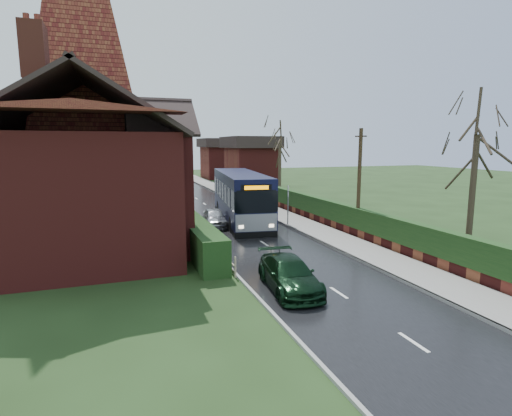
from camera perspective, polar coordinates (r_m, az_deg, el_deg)
name	(u,v)px	position (r m, az deg, el deg)	size (l,w,h in m)	color
ground	(278,253)	(20.67, 3.13, -6.41)	(140.00, 140.00, 0.00)	#28451D
road	(227,219)	(29.92, -4.18, -1.56)	(6.00, 100.00, 0.02)	black
pavement	(279,215)	(31.26, 3.36, -0.98)	(2.50, 100.00, 0.14)	slate
kerb_right	(265,216)	(30.83, 1.30, -1.11)	(0.12, 100.00, 0.14)	gray
kerb_left	(186,221)	(29.28, -9.96, -1.82)	(0.12, 100.00, 0.10)	gray
front_hedge	(185,224)	(24.16, -10.05, -2.32)	(1.20, 16.00, 1.60)	black
picket_fence	(198,229)	(24.36, -8.28, -3.02)	(0.10, 16.00, 0.90)	tan
right_wall_hedge	(298,202)	(31.74, 5.96, 0.88)	(0.60, 50.00, 1.80)	maroon
brick_house	(94,166)	(23.24, -22.10, 5.61)	(9.30, 14.60, 10.30)	maroon
bus	(241,197)	(28.96, -2.21, 1.56)	(4.15, 11.76, 3.50)	black
car_silver	(215,217)	(27.19, -5.94, -1.35)	(1.46, 3.63, 1.24)	#B0B1B5
car_green	(289,274)	(15.48, 4.75, -9.42)	(1.70, 4.19, 1.22)	black
car_distant	(160,178)	(60.27, -13.50, 4.15)	(1.31, 3.76, 1.24)	black
bus_stop_sign	(288,200)	(26.95, 4.60, 1.21)	(0.20, 0.41, 2.80)	slate
telegraph_pole	(359,183)	(24.18, 14.50, 3.43)	(0.29, 0.82, 6.44)	#2E2114
tree_right_near	(478,126)	(21.52, 29.15, 10.25)	(3.95, 3.95, 8.53)	#31271D
tree_right_far	(280,137)	(39.60, 3.46, 10.02)	(4.29, 4.29, 8.29)	#3B2F23
tree_house_side	(28,123)	(30.48, -29.80, 10.53)	(4.07, 4.07, 9.26)	#3B2F23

